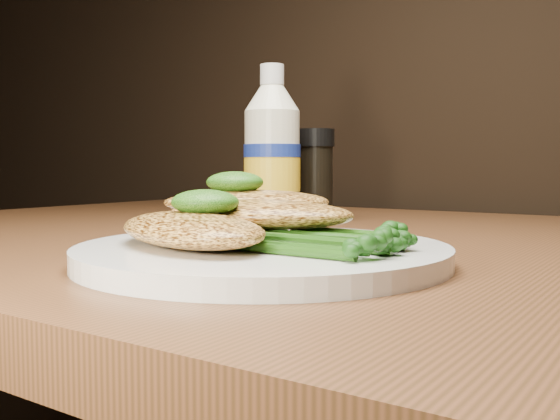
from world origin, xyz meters
The scene contains 9 objects.
plate centered at (0.09, 0.85, 0.76)m, with size 0.28×0.28×0.01m, color white.
chicken_front centered at (0.05, 0.81, 0.78)m, with size 0.16×0.08×0.03m, color #E9A74A.
chicken_mid centered at (0.07, 0.87, 0.79)m, with size 0.15×0.08×0.02m, color #E9A74A.
chicken_back centered at (0.04, 0.90, 0.79)m, with size 0.14×0.07×0.02m, color #E9A74A.
pesto_front centered at (0.06, 0.83, 0.80)m, with size 0.05×0.05×0.02m, color #0C3808.
pesto_back centered at (0.03, 0.89, 0.81)m, with size 0.05×0.05×0.02m, color #0C3808.
broccolini_bundle centered at (0.14, 0.85, 0.78)m, with size 0.14×0.11×0.02m, color #1F4B10, non-canonical shape.
mayo_bottle centered at (-0.07, 1.10, 0.85)m, with size 0.07×0.07×0.19m, color #ECE8C8, non-canonical shape.
pepper_grinder centered at (-0.06, 1.18, 0.81)m, with size 0.05×0.05×0.12m, color black, non-canonical shape.
Camera 1 is at (0.36, 0.47, 0.82)m, focal length 40.18 mm.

